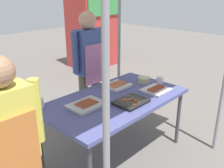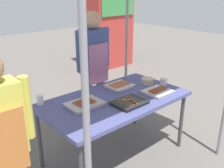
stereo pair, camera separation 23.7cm
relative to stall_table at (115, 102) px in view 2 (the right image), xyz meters
The scene contains 12 objects.
ground_plane 0.70m from the stall_table, ahead, with size 18.00×18.00×0.00m, color #66605B.
stall_table is the anchor object (origin of this frame).
tray_grilled_sausages 0.34m from the stall_table, 38.62° to the left, with size 0.29×0.26×0.05m.
tray_meat_skewers 0.22m from the stall_table, 87.47° to the right, with size 0.34×0.27×0.04m.
tray_pork_links 0.37m from the stall_table, 169.69° to the left, with size 0.36×0.27×0.05m.
tray_spring_rolls 0.51m from the stall_table, 25.68° to the right, with size 0.30×0.27×0.06m.
condiment_bowl 0.62m from the stall_table, ahead, with size 0.16×0.16×0.07m, color #BFB28C.
drink_cup_near_edge 0.80m from the stall_table, 150.25° to the left, with size 0.07×0.07×0.10m, color white.
drink_cup_by_wok 0.74m from the stall_table, ahead, with size 0.08×0.08×0.08m, color white.
vendor_woman 0.79m from the stall_table, 70.14° to the left, with size 0.52×0.23×1.61m.
customer_nearby 1.32m from the stall_table, behind, with size 0.52×0.22×1.51m.
neighbor_stall_right 3.86m from the stall_table, 51.03° to the left, with size 1.09×0.82×1.80m.
Camera 2 is at (-1.71, -1.89, 1.89)m, focal length 41.01 mm.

